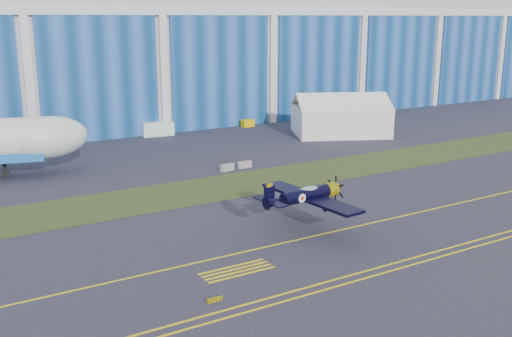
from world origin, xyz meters
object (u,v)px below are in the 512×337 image
warbird (306,195)px  tent (341,113)px  shipping_container (158,129)px  tug (248,123)px

warbird → tent: bearing=42.7°
warbird → shipping_container: size_ratio=2.44×
tug → warbird: bearing=-116.2°
tent → tug: size_ratio=8.49×
warbird → shipping_container: (5.95, 51.39, -2.40)m
warbird → tent: 49.34m
warbird → tug: 56.11m
tent → shipping_container: 31.43m
warbird → tug: warbird is taller
shipping_container → tug: size_ratio=2.37×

